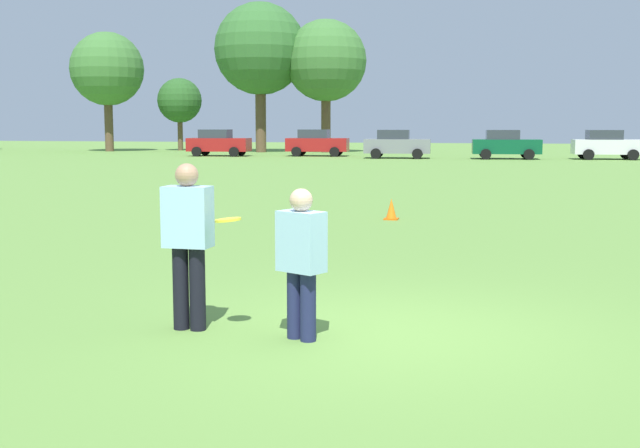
{
  "coord_description": "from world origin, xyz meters",
  "views": [
    {
      "loc": [
        1.08,
        -8.04,
        2.15
      ],
      "look_at": [
        -1.08,
        1.43,
        0.93
      ],
      "focal_mm": 44.68,
      "sensor_mm": 36.0,
      "label": 1
    }
  ],
  "objects_px": {
    "player_thrower": "(188,237)",
    "parked_car_center": "(397,144)",
    "traffic_cone": "(391,210)",
    "frisbee": "(228,220)",
    "player_defender": "(301,256)",
    "parked_car_near_left": "(218,143)",
    "parked_car_mid_right": "(505,144)",
    "parked_car_near_right": "(607,145)",
    "parked_car_mid_left": "(317,143)"
  },
  "relations": [
    {
      "from": "parked_car_center",
      "to": "parked_car_near_left",
      "type": "bearing_deg",
      "value": 175.55
    },
    {
      "from": "player_thrower",
      "to": "player_defender",
      "type": "relative_size",
      "value": 1.15
    },
    {
      "from": "player_thrower",
      "to": "parked_car_mid_left",
      "type": "bearing_deg",
      "value": 101.41
    },
    {
      "from": "player_defender",
      "to": "parked_car_mid_left",
      "type": "xyz_separation_m",
      "value": [
        -10.47,
        45.83,
        0.07
      ]
    },
    {
      "from": "parked_car_near_left",
      "to": "parked_car_near_right",
      "type": "relative_size",
      "value": 1.0
    },
    {
      "from": "parked_car_mid_right",
      "to": "frisbee",
      "type": "bearing_deg",
      "value": -93.78
    },
    {
      "from": "player_thrower",
      "to": "parked_car_mid_right",
      "type": "distance_m",
      "value": 43.88
    },
    {
      "from": "player_defender",
      "to": "parked_car_mid_right",
      "type": "distance_m",
      "value": 43.92
    },
    {
      "from": "parked_car_near_left",
      "to": "parked_car_near_right",
      "type": "height_order",
      "value": "same"
    },
    {
      "from": "player_thrower",
      "to": "frisbee",
      "type": "bearing_deg",
      "value": -15.16
    },
    {
      "from": "traffic_cone",
      "to": "parked_car_center",
      "type": "xyz_separation_m",
      "value": [
        -4.17,
        33.1,
        0.69
      ]
    },
    {
      "from": "frisbee",
      "to": "parked_car_near_left",
      "type": "bearing_deg",
      "value": 110.19
    },
    {
      "from": "traffic_cone",
      "to": "parked_car_near_left",
      "type": "bearing_deg",
      "value": 115.97
    },
    {
      "from": "frisbee",
      "to": "parked_car_near_left",
      "type": "distance_m",
      "value": 47.32
    },
    {
      "from": "parked_car_mid_right",
      "to": "parked_car_mid_left",
      "type": "bearing_deg",
      "value": 171.16
    },
    {
      "from": "traffic_cone",
      "to": "player_defender",
      "type": "bearing_deg",
      "value": -87.25
    },
    {
      "from": "player_thrower",
      "to": "parked_car_near_right",
      "type": "relative_size",
      "value": 0.41
    },
    {
      "from": "frisbee",
      "to": "traffic_cone",
      "type": "relative_size",
      "value": 0.57
    },
    {
      "from": "parked_car_near_left",
      "to": "parked_car_near_right",
      "type": "bearing_deg",
      "value": 0.6
    },
    {
      "from": "traffic_cone",
      "to": "parked_car_mid_left",
      "type": "xyz_separation_m",
      "value": [
        -9.98,
        35.5,
        0.69
      ]
    },
    {
      "from": "parked_car_mid_right",
      "to": "traffic_cone",
      "type": "bearing_deg",
      "value": -94.5
    },
    {
      "from": "parked_car_near_left",
      "to": "parked_car_mid_left",
      "type": "relative_size",
      "value": 1.0
    },
    {
      "from": "player_thrower",
      "to": "parked_car_center",
      "type": "distance_m",
      "value": 43.45
    },
    {
      "from": "player_thrower",
      "to": "parked_car_near_right",
      "type": "bearing_deg",
      "value": 77.93
    },
    {
      "from": "player_defender",
      "to": "parked_car_center",
      "type": "height_order",
      "value": "parked_car_center"
    },
    {
      "from": "traffic_cone",
      "to": "parked_car_near_left",
      "type": "height_order",
      "value": "parked_car_near_left"
    },
    {
      "from": "player_defender",
      "to": "traffic_cone",
      "type": "relative_size",
      "value": 3.17
    },
    {
      "from": "player_defender",
      "to": "parked_car_near_left",
      "type": "bearing_deg",
      "value": 111.06
    },
    {
      "from": "player_thrower",
      "to": "traffic_cone",
      "type": "height_order",
      "value": "player_thrower"
    },
    {
      "from": "traffic_cone",
      "to": "parked_car_near_left",
      "type": "xyz_separation_m",
      "value": [
        -16.6,
        34.07,
        0.69
      ]
    },
    {
      "from": "frisbee",
      "to": "parked_car_near_right",
      "type": "distance_m",
      "value": 45.58
    },
    {
      "from": "player_thrower",
      "to": "traffic_cone",
      "type": "relative_size",
      "value": 3.65
    },
    {
      "from": "parked_car_near_left",
      "to": "traffic_cone",
      "type": "bearing_deg",
      "value": -64.03
    },
    {
      "from": "frisbee",
      "to": "traffic_cone",
      "type": "height_order",
      "value": "frisbee"
    },
    {
      "from": "player_thrower",
      "to": "parked_car_mid_right",
      "type": "height_order",
      "value": "parked_car_mid_right"
    },
    {
      "from": "parked_car_near_left",
      "to": "parked_car_center",
      "type": "bearing_deg",
      "value": -4.45
    },
    {
      "from": "player_thrower",
      "to": "parked_car_near_left",
      "type": "distance_m",
      "value": 47.03
    },
    {
      "from": "parked_car_center",
      "to": "parked_car_mid_right",
      "type": "xyz_separation_m",
      "value": [
        6.81,
        0.43,
        0.0
      ]
    },
    {
      "from": "player_thrower",
      "to": "parked_car_center",
      "type": "height_order",
      "value": "parked_car_center"
    },
    {
      "from": "parked_car_center",
      "to": "parked_car_near_right",
      "type": "relative_size",
      "value": 1.0
    },
    {
      "from": "player_defender",
      "to": "parked_car_mid_right",
      "type": "xyz_separation_m",
      "value": [
        2.14,
        43.87,
        0.07
      ]
    },
    {
      "from": "parked_car_mid_left",
      "to": "parked_car_center",
      "type": "bearing_deg",
      "value": -22.41
    },
    {
      "from": "parked_car_mid_right",
      "to": "parked_car_near_right",
      "type": "bearing_deg",
      "value": 7.38
    },
    {
      "from": "player_defender",
      "to": "parked_car_near_left",
      "type": "height_order",
      "value": "parked_car_near_left"
    },
    {
      "from": "player_thrower",
      "to": "parked_car_mid_left",
      "type": "distance_m",
      "value": 46.63
    },
    {
      "from": "parked_car_mid_left",
      "to": "parked_car_near_right",
      "type": "xyz_separation_m",
      "value": [
        18.76,
        -1.17,
        0.0
      ]
    },
    {
      "from": "player_thrower",
      "to": "frisbee",
      "type": "relative_size",
      "value": 6.46
    },
    {
      "from": "player_defender",
      "to": "frisbee",
      "type": "height_order",
      "value": "player_defender"
    },
    {
      "from": "parked_car_center",
      "to": "traffic_cone",
      "type": "bearing_deg",
      "value": -82.82
    },
    {
      "from": "traffic_cone",
      "to": "parked_car_mid_right",
      "type": "bearing_deg",
      "value": 85.5
    }
  ]
}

